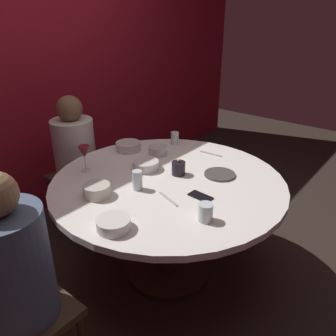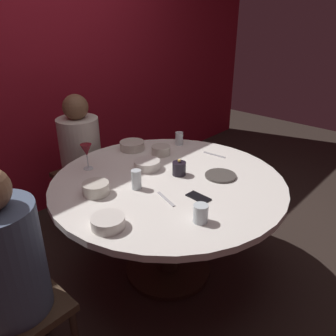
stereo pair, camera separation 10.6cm
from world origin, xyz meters
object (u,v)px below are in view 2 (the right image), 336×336
(seated_diner_left, at_px, (6,263))
(cup_by_right_diner, at_px, (179,138))
(seated_diner_back, at_px, (80,147))
(bowl_small_white, at_px, (147,165))
(dining_table, at_px, (168,198))
(cup_near_candle, at_px, (136,179))
(cell_phone, at_px, (198,197))
(bowl_sauce_side, at_px, (132,146))
(cup_by_left_diner, at_px, (201,213))
(dinner_plate, at_px, (221,176))
(bowl_salad_center, at_px, (108,222))
(bowl_rice_portion, at_px, (96,188))
(candle_holder, at_px, (179,168))
(bowl_serving_large, at_px, (161,150))
(wine_glass, at_px, (86,151))

(seated_diner_left, height_order, cup_by_right_diner, seated_diner_left)
(seated_diner_back, height_order, bowl_small_white, seated_diner_back)
(dining_table, xyz_separation_m, seated_diner_back, (0.00, 0.96, 0.10))
(bowl_small_white, height_order, cup_near_candle, cup_near_candle)
(cell_phone, height_order, bowl_sauce_side, bowl_sauce_side)
(seated_diner_left, bearing_deg, bowl_sauce_side, 23.82)
(cup_by_right_diner, bearing_deg, cup_by_left_diner, -133.88)
(dining_table, relative_size, dinner_plate, 7.33)
(bowl_salad_center, xyz_separation_m, bowl_sauce_side, (0.77, 0.67, 0.00))
(bowl_salad_center, bearing_deg, bowl_rice_portion, 62.50)
(dining_table, bearing_deg, bowl_small_white, 83.19)
(dining_table, relative_size, bowl_small_white, 8.32)
(dinner_plate, height_order, bowl_small_white, bowl_small_white)
(candle_holder, bearing_deg, bowl_serving_large, 62.28)
(wine_glass, relative_size, bowl_rice_portion, 1.14)
(bowl_serving_large, bearing_deg, cup_by_right_diner, 7.36)
(cell_phone, bearing_deg, cup_by_right_diner, -128.66)
(bowl_salad_center, distance_m, bowl_sauce_side, 1.02)
(bowl_small_white, bearing_deg, seated_diner_back, 91.95)
(wine_glass, bearing_deg, cell_phone, -76.59)
(bowl_salad_center, bearing_deg, bowl_small_white, 29.33)
(wine_glass, height_order, cup_by_right_diner, wine_glass)
(seated_diner_back, height_order, dinner_plate, seated_diner_back)
(dining_table, height_order, bowl_sauce_side, bowl_sauce_side)
(dining_table, bearing_deg, bowl_sauce_side, 70.69)
(cell_phone, height_order, bowl_salad_center, bowl_salad_center)
(wine_glass, relative_size, cup_by_right_diner, 1.75)
(candle_holder, height_order, bowl_serving_large, candle_holder)
(bowl_rice_portion, bearing_deg, cup_by_right_diner, 9.62)
(dinner_plate, relative_size, cell_phone, 1.43)
(cup_near_candle, bearing_deg, cell_phone, -65.42)
(seated_diner_back, xyz_separation_m, bowl_small_white, (0.03, -0.75, 0.06))
(candle_holder, relative_size, bowl_serving_large, 0.78)
(cell_phone, xyz_separation_m, bowl_salad_center, (-0.53, 0.16, 0.02))
(bowl_serving_large, height_order, cup_near_candle, cup_near_candle)
(seated_diner_back, bearing_deg, bowl_small_white, 1.95)
(seated_diner_left, height_order, bowl_salad_center, seated_diner_left)
(candle_holder, bearing_deg, dinner_plate, -54.31)
(bowl_salad_center, bearing_deg, bowl_sauce_side, 40.97)
(bowl_serving_large, bearing_deg, cup_by_left_diner, -124.00)
(seated_diner_back, relative_size, candle_holder, 10.31)
(candle_holder, relative_size, cup_by_right_diner, 1.09)
(cup_near_candle, bearing_deg, bowl_salad_center, -152.82)
(candle_holder, distance_m, cup_near_candle, 0.32)
(cell_phone, bearing_deg, bowl_small_white, -95.71)
(wine_glass, bearing_deg, bowl_rice_portion, -118.54)
(wine_glass, relative_size, cup_by_left_diner, 1.83)
(seated_diner_back, height_order, cup_by_left_diner, seated_diner_back)
(seated_diner_back, xyz_separation_m, bowl_sauce_side, (0.19, -0.42, 0.06))
(wine_glass, xyz_separation_m, cup_by_left_diner, (0.01, -0.94, -0.08))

